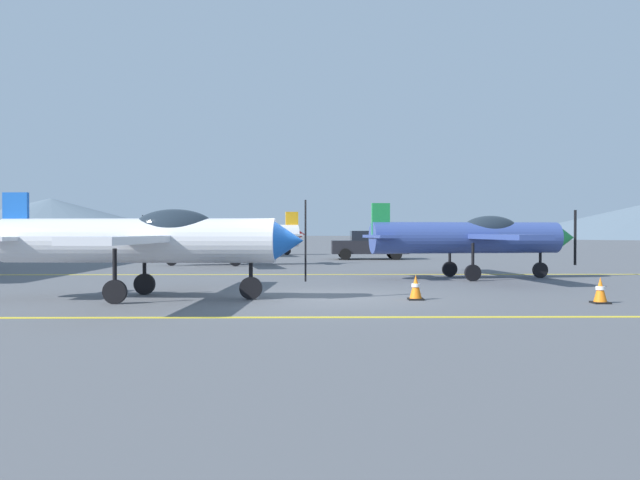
% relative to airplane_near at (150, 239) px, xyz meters
% --- Properties ---
extents(ground_plane, '(400.00, 400.00, 0.00)m').
position_rel_airplane_near_xyz_m(ground_plane, '(4.07, 0.22, -1.43)').
color(ground_plane, '#54565B').
extents(apron_line_near, '(80.00, 0.16, 0.01)m').
position_rel_airplane_near_xyz_m(apron_line_near, '(4.07, -3.35, -1.42)').
color(apron_line_near, yellow).
rests_on(apron_line_near, ground_plane).
extents(apron_line_far, '(80.00, 0.16, 0.01)m').
position_rel_airplane_near_xyz_m(apron_line_far, '(4.07, 8.54, -1.42)').
color(apron_line_far, yellow).
rests_on(apron_line_far, ground_plane).
extents(airplane_near, '(7.34, 8.45, 2.53)m').
position_rel_airplane_near_xyz_m(airplane_near, '(0.00, 0.00, 0.00)').
color(airplane_near, silver).
rests_on(airplane_near, ground_plane).
extents(airplane_mid, '(7.39, 8.47, 2.53)m').
position_rel_airplane_near_xyz_m(airplane_mid, '(9.32, 6.45, 0.00)').
color(airplane_mid, '#33478C').
rests_on(airplane_mid, ground_plane).
extents(airplane_far, '(7.40, 8.46, 2.53)m').
position_rel_airplane_near_xyz_m(airplane_far, '(-0.30, 15.19, 0.00)').
color(airplane_far, silver).
rests_on(airplane_far, ground_plane).
extents(airplane_back, '(7.41, 8.45, 2.53)m').
position_rel_airplane_near_xyz_m(airplane_back, '(-0.17, 27.83, 0.00)').
color(airplane_back, white).
rests_on(airplane_back, ground_plane).
extents(car_sedan, '(4.31, 2.04, 1.62)m').
position_rel_airplane_near_xyz_m(car_sedan, '(7.16, 21.54, -0.58)').
color(car_sedan, black).
rests_on(car_sedan, ground_plane).
extents(traffic_cone_front, '(0.36, 0.36, 0.59)m').
position_rel_airplane_near_xyz_m(traffic_cone_front, '(10.25, -1.06, -1.14)').
color(traffic_cone_front, black).
rests_on(traffic_cone_front, ground_plane).
extents(traffic_cone_side, '(0.36, 0.36, 0.59)m').
position_rel_airplane_near_xyz_m(traffic_cone_side, '(6.26, -0.27, -1.14)').
color(traffic_cone_side, black).
rests_on(traffic_cone_side, ground_plane).
extents(hill_left, '(74.05, 74.05, 9.88)m').
position_rel_airplane_near_xyz_m(hill_left, '(-62.12, 150.11, 3.51)').
color(hill_left, slate).
rests_on(hill_left, ground_plane).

